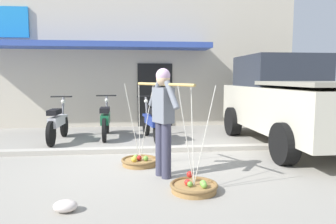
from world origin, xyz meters
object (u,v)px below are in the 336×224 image
at_px(fruit_basket_right_side, 140,161).
at_px(parked_truck, 291,100).
at_px(motorcycle_nearest_shop, 57,123).
at_px(motorcycle_second_in_row, 106,120).
at_px(motorcycle_third_in_row, 152,122).
at_px(plastic_litter_bag, 65,206).
at_px(fruit_basket_left_side, 194,186).
at_px(fruit_vendor, 163,115).

bearing_deg(fruit_basket_right_side, parked_truck, 21.33).
distance_m(motorcycle_nearest_shop, motorcycle_second_in_row, 1.18).
bearing_deg(motorcycle_nearest_shop, parked_truck, -9.89).
bearing_deg(motorcycle_third_in_row, fruit_basket_right_side, -98.62).
bearing_deg(motorcycle_second_in_row, plastic_litter_bag, -90.73).
xyz_separation_m(motorcycle_third_in_row, plastic_litter_bag, (-1.23, -4.11, -0.38)).
bearing_deg(plastic_litter_bag, motorcycle_nearest_shop, 104.25).
bearing_deg(motorcycle_third_in_row, fruit_basket_left_side, -84.06).
height_order(motorcycle_nearest_shop, plastic_litter_bag, motorcycle_nearest_shop).
xyz_separation_m(motorcycle_nearest_shop, motorcycle_second_in_row, (1.13, 0.37, 0.00)).
bearing_deg(fruit_vendor, motorcycle_second_in_row, 109.35).
height_order(motorcycle_second_in_row, plastic_litter_bag, motorcycle_second_in_row).
xyz_separation_m(motorcycle_nearest_shop, motorcycle_third_in_row, (2.30, -0.09, 0.00)).
relative_size(motorcycle_second_in_row, parked_truck, 0.38).
height_order(fruit_basket_left_side, plastic_litter_bag, fruit_basket_left_side).
bearing_deg(motorcycle_nearest_shop, fruit_vendor, -52.55).
distance_m(motorcycle_nearest_shop, motorcycle_third_in_row, 2.30).
bearing_deg(fruit_basket_right_side, plastic_litter_bag, -115.39).
height_order(fruit_basket_left_side, fruit_basket_right_side, same).
relative_size(fruit_basket_left_side, motorcycle_nearest_shop, 0.80).
distance_m(fruit_vendor, fruit_basket_left_side, 1.20).
relative_size(fruit_basket_left_side, fruit_basket_right_side, 1.00).
relative_size(fruit_vendor, plastic_litter_bag, 6.05).
bearing_deg(plastic_litter_bag, motorcycle_third_in_row, 73.36).
distance_m(fruit_vendor, motorcycle_nearest_shop, 3.85).
bearing_deg(motorcycle_nearest_shop, fruit_basket_left_side, -54.32).
xyz_separation_m(fruit_vendor, plastic_litter_bag, (-1.25, -1.18, -0.91)).
xyz_separation_m(parked_truck, plastic_litter_bag, (-4.41, -3.25, -0.96)).
distance_m(motorcycle_third_in_row, plastic_litter_bag, 4.31).
bearing_deg(fruit_basket_left_side, fruit_vendor, 117.05).
xyz_separation_m(fruit_basket_right_side, motorcycle_nearest_shop, (-1.96, 2.33, 0.38)).
bearing_deg(motorcycle_second_in_row, fruit_basket_left_side, -69.27).
xyz_separation_m(fruit_vendor, fruit_basket_left_side, (0.36, -0.70, -0.90)).
distance_m(fruit_basket_right_side, parked_truck, 3.90).
bearing_deg(plastic_litter_bag, fruit_basket_left_side, 16.61).
distance_m(motorcycle_nearest_shop, parked_truck, 5.59).
relative_size(fruit_basket_right_side, parked_truck, 0.31).
bearing_deg(parked_truck, plastic_litter_bag, -143.61).
relative_size(fruit_vendor, motorcycle_second_in_row, 0.93).
relative_size(fruit_basket_right_side, plastic_litter_bag, 5.18).
height_order(fruit_basket_right_side, motorcycle_second_in_row, fruit_basket_right_side).
distance_m(fruit_basket_left_side, motorcycle_nearest_shop, 4.60).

